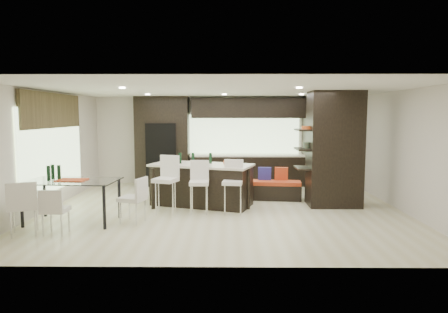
{
  "coord_description": "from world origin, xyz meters",
  "views": [
    {
      "loc": [
        0.1,
        -8.96,
        2.16
      ],
      "look_at": [
        0.0,
        0.6,
        1.15
      ],
      "focal_mm": 32.0,
      "sensor_mm": 36.0,
      "label": 1
    }
  ],
  "objects_px": {
    "dining_table": "(73,201)",
    "chair_near": "(56,213)",
    "bench": "(276,190)",
    "chair_far": "(24,210)",
    "kitchen_island": "(202,185)",
    "stool_right": "(233,192)",
    "stool_mid": "(199,192)",
    "chair_end": "(132,202)",
    "stool_left": "(166,190)",
    "floor_vase": "(319,178)"
  },
  "relations": [
    {
      "from": "stool_left",
      "to": "chair_far",
      "type": "height_order",
      "value": "stool_left"
    },
    {
      "from": "stool_left",
      "to": "stool_mid",
      "type": "xyz_separation_m",
      "value": [
        0.73,
        0.02,
        -0.05
      ]
    },
    {
      "from": "stool_left",
      "to": "floor_vase",
      "type": "height_order",
      "value": "floor_vase"
    },
    {
      "from": "floor_vase",
      "to": "chair_near",
      "type": "distance_m",
      "value": 5.91
    },
    {
      "from": "stool_right",
      "to": "floor_vase",
      "type": "relative_size",
      "value": 0.77
    },
    {
      "from": "chair_near",
      "to": "chair_end",
      "type": "bearing_deg",
      "value": 33.15
    },
    {
      "from": "stool_mid",
      "to": "dining_table",
      "type": "distance_m",
      "value": 2.59
    },
    {
      "from": "chair_far",
      "to": "chair_end",
      "type": "bearing_deg",
      "value": 3.8
    },
    {
      "from": "stool_left",
      "to": "chair_far",
      "type": "relative_size",
      "value": 1.12
    },
    {
      "from": "chair_far",
      "to": "chair_end",
      "type": "height_order",
      "value": "chair_far"
    },
    {
      "from": "kitchen_island",
      "to": "stool_left",
      "type": "bearing_deg",
      "value": -112.86
    },
    {
      "from": "chair_near",
      "to": "chair_far",
      "type": "relative_size",
      "value": 0.85
    },
    {
      "from": "stool_left",
      "to": "chair_far",
      "type": "xyz_separation_m",
      "value": [
        -2.3,
        -1.57,
        -0.05
      ]
    },
    {
      "from": "floor_vase",
      "to": "chair_near",
      "type": "bearing_deg",
      "value": -154.14
    },
    {
      "from": "bench",
      "to": "chair_far",
      "type": "xyz_separation_m",
      "value": [
        -4.9,
        -3.05,
        0.22
      ]
    },
    {
      "from": "stool_left",
      "to": "chair_end",
      "type": "height_order",
      "value": "stool_left"
    },
    {
      "from": "stool_mid",
      "to": "chair_near",
      "type": "distance_m",
      "value": 2.93
    },
    {
      "from": "bench",
      "to": "chair_far",
      "type": "relative_size",
      "value": 1.36
    },
    {
      "from": "floor_vase",
      "to": "chair_far",
      "type": "distance_m",
      "value": 6.42
    },
    {
      "from": "chair_end",
      "to": "dining_table",
      "type": "bearing_deg",
      "value": 106.24
    },
    {
      "from": "chair_far",
      "to": "floor_vase",
      "type": "bearing_deg",
      "value": 2.54
    },
    {
      "from": "bench",
      "to": "floor_vase",
      "type": "distance_m",
      "value": 1.13
    },
    {
      "from": "floor_vase",
      "to": "dining_table",
      "type": "height_order",
      "value": "floor_vase"
    },
    {
      "from": "stool_mid",
      "to": "stool_right",
      "type": "relative_size",
      "value": 0.98
    },
    {
      "from": "bench",
      "to": "chair_end",
      "type": "distance_m",
      "value": 3.85
    },
    {
      "from": "stool_left",
      "to": "stool_right",
      "type": "distance_m",
      "value": 1.46
    },
    {
      "from": "kitchen_island",
      "to": "chair_near",
      "type": "height_order",
      "value": "kitchen_island"
    },
    {
      "from": "stool_right",
      "to": "chair_far",
      "type": "xyz_separation_m",
      "value": [
        -3.77,
        -1.59,
        -0.02
      ]
    },
    {
      "from": "chair_near",
      "to": "chair_end",
      "type": "xyz_separation_m",
      "value": [
        1.2,
        0.79,
        0.03
      ]
    },
    {
      "from": "bench",
      "to": "chair_far",
      "type": "distance_m",
      "value": 5.77
    },
    {
      "from": "stool_mid",
      "to": "chair_far",
      "type": "xyz_separation_m",
      "value": [
        -3.03,
        -1.59,
        -0.01
      ]
    },
    {
      "from": "kitchen_island",
      "to": "stool_right",
      "type": "xyz_separation_m",
      "value": [
        0.73,
        -0.82,
        -0.02
      ]
    },
    {
      "from": "stool_left",
      "to": "dining_table",
      "type": "bearing_deg",
      "value": -136.72
    },
    {
      "from": "stool_right",
      "to": "chair_near",
      "type": "xyz_separation_m",
      "value": [
        -3.21,
        -1.55,
        -0.08
      ]
    },
    {
      "from": "dining_table",
      "to": "chair_near",
      "type": "xyz_separation_m",
      "value": [
        0.0,
        -0.79,
        -0.04
      ]
    },
    {
      "from": "stool_left",
      "to": "chair_near",
      "type": "bearing_deg",
      "value": -118.48
    },
    {
      "from": "kitchen_island",
      "to": "bench",
      "type": "relative_size",
      "value": 1.92
    },
    {
      "from": "chair_near",
      "to": "chair_far",
      "type": "bearing_deg",
      "value": -176.54
    },
    {
      "from": "stool_right",
      "to": "chair_far",
      "type": "bearing_deg",
      "value": -149.41
    },
    {
      "from": "bench",
      "to": "stool_left",
      "type": "bearing_deg",
      "value": -143.73
    },
    {
      "from": "dining_table",
      "to": "chair_end",
      "type": "height_order",
      "value": "dining_table"
    },
    {
      "from": "stool_right",
      "to": "floor_vase",
      "type": "distance_m",
      "value": 2.34
    },
    {
      "from": "stool_mid",
      "to": "chair_end",
      "type": "distance_m",
      "value": 1.49
    },
    {
      "from": "dining_table",
      "to": "floor_vase",
      "type": "bearing_deg",
      "value": 22.35
    },
    {
      "from": "stool_mid",
      "to": "chair_near",
      "type": "height_order",
      "value": "stool_mid"
    },
    {
      "from": "floor_vase",
      "to": "chair_near",
      "type": "relative_size",
      "value": 1.58
    },
    {
      "from": "kitchen_island",
      "to": "chair_far",
      "type": "bearing_deg",
      "value": -123.3
    },
    {
      "from": "stool_left",
      "to": "chair_end",
      "type": "bearing_deg",
      "value": -106.17
    },
    {
      "from": "kitchen_island",
      "to": "chair_end",
      "type": "relative_size",
      "value": 2.81
    },
    {
      "from": "bench",
      "to": "stool_right",
      "type": "bearing_deg",
      "value": -121.15
    }
  ]
}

